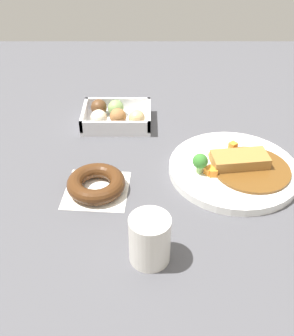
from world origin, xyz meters
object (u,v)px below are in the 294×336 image
object	(u,v)px
curry_plate	(233,168)
chocolate_ring_donut	(95,184)
coffee_mug	(149,239)
donut_box	(114,117)

from	to	relation	value
curry_plate	chocolate_ring_donut	distance (m)	0.30
curry_plate	coffee_mug	distance (m)	0.31
donut_box	coffee_mug	world-z (taller)	coffee_mug
curry_plate	donut_box	world-z (taller)	curry_plate
curry_plate	coffee_mug	bearing A→B (deg)	-127.88
donut_box	curry_plate	bearing A→B (deg)	-37.61
donut_box	chocolate_ring_donut	bearing A→B (deg)	-94.90
donut_box	chocolate_ring_donut	distance (m)	0.27
donut_box	chocolate_ring_donut	xyz separation A→B (m)	(-0.02, -0.27, -0.01)
curry_plate	chocolate_ring_donut	size ratio (longest dim) A/B	2.02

